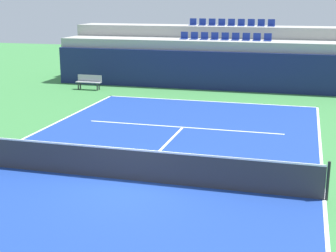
# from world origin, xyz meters

# --- Properties ---
(ground_plane) EXTENTS (80.00, 80.00, 0.00)m
(ground_plane) POSITION_xyz_m (0.00, 0.00, 0.00)
(ground_plane) COLOR #387A3D
(court_surface) EXTENTS (11.00, 24.00, 0.01)m
(court_surface) POSITION_xyz_m (0.00, 0.00, 0.01)
(court_surface) COLOR navy
(court_surface) RESTS_ON ground_plane
(baseline_far) EXTENTS (11.00, 0.10, 0.00)m
(baseline_far) POSITION_xyz_m (0.00, 11.95, 0.01)
(baseline_far) COLOR white
(baseline_far) RESTS_ON court_surface
(sideline_right) EXTENTS (0.10, 24.00, 0.00)m
(sideline_right) POSITION_xyz_m (5.45, 0.00, 0.01)
(sideline_right) COLOR white
(sideline_right) RESTS_ON court_surface
(service_line_far) EXTENTS (8.26, 0.10, 0.00)m
(service_line_far) POSITION_xyz_m (0.00, 6.40, 0.01)
(service_line_far) COLOR white
(service_line_far) RESTS_ON court_surface
(centre_service_line) EXTENTS (0.10, 6.40, 0.00)m
(centre_service_line) POSITION_xyz_m (0.00, 3.20, 0.01)
(centre_service_line) COLOR white
(centre_service_line) RESTS_ON court_surface
(back_wall) EXTENTS (20.31, 0.30, 2.24)m
(back_wall) POSITION_xyz_m (0.00, 15.37, 1.12)
(back_wall) COLOR navy
(back_wall) RESTS_ON ground_plane
(stands_tier_lower) EXTENTS (20.31, 2.40, 2.79)m
(stands_tier_lower) POSITION_xyz_m (0.00, 16.72, 1.40)
(stands_tier_lower) COLOR #9E9E99
(stands_tier_lower) RESTS_ON ground_plane
(stands_tier_upper) EXTENTS (20.31, 2.40, 3.51)m
(stands_tier_upper) POSITION_xyz_m (0.00, 19.12, 1.75)
(stands_tier_upper) COLOR #9E9E99
(stands_tier_upper) RESTS_ON ground_plane
(seating_row_lower) EXTENTS (5.48, 0.44, 0.44)m
(seating_row_lower) POSITION_xyz_m (0.00, 16.82, 2.92)
(seating_row_lower) COLOR navy
(seating_row_lower) RESTS_ON stands_tier_lower
(seating_row_upper) EXTENTS (5.48, 0.44, 0.44)m
(seating_row_upper) POSITION_xyz_m (0.00, 19.22, 3.63)
(seating_row_upper) COLOR navy
(seating_row_upper) RESTS_ON stands_tier_upper
(tennis_net) EXTENTS (11.08, 0.08, 1.07)m
(tennis_net) POSITION_xyz_m (0.00, 0.00, 0.51)
(tennis_net) COLOR black
(tennis_net) RESTS_ON court_surface
(player_bench) EXTENTS (1.50, 0.40, 0.85)m
(player_bench) POSITION_xyz_m (-7.43, 13.52, 0.51)
(player_bench) COLOR #99999E
(player_bench) RESTS_ON ground_plane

